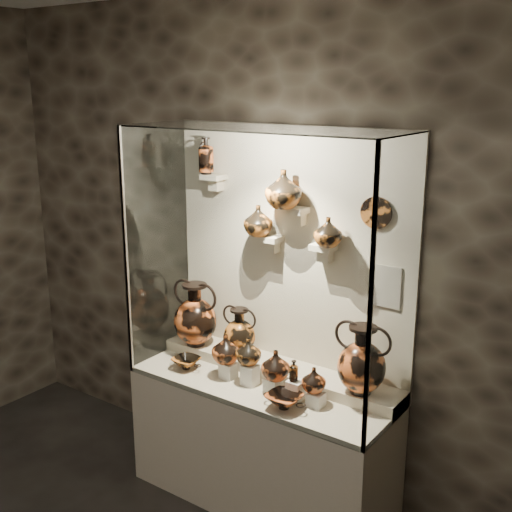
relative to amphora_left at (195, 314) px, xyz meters
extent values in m
cube|color=black|center=(0.63, 0.21, 0.48)|extent=(5.00, 0.02, 3.20)
cube|color=beige|center=(0.63, -0.11, -0.72)|extent=(1.70, 0.60, 0.80)
cube|color=#BAAA90|center=(0.63, -0.11, -0.31)|extent=(1.68, 0.58, 0.03)
cube|color=#BAAA90|center=(0.63, 0.06, -0.27)|extent=(1.70, 0.25, 0.10)
cube|color=beige|center=(0.63, 0.20, 0.48)|extent=(1.70, 0.03, 1.60)
cube|color=white|center=(0.63, -0.41, 0.48)|extent=(1.70, 0.01, 1.60)
cube|color=white|center=(-0.22, -0.11, 0.48)|extent=(0.01, 0.60, 1.60)
cube|color=white|center=(1.47, -0.11, 0.48)|extent=(0.01, 0.60, 1.60)
cube|color=white|center=(0.63, -0.11, 1.28)|extent=(1.70, 0.60, 0.01)
cube|color=gray|center=(-0.21, -0.40, 0.48)|extent=(0.02, 0.02, 1.60)
cube|color=gray|center=(1.47, -0.40, 0.48)|extent=(0.02, 0.02, 1.60)
cube|color=silver|center=(0.41, -0.16, -0.24)|extent=(0.09, 0.09, 0.10)
cube|color=silver|center=(0.58, -0.16, -0.23)|extent=(0.09, 0.09, 0.13)
cube|color=silver|center=(0.75, -0.16, -0.25)|extent=(0.09, 0.09, 0.09)
cube|color=silver|center=(0.91, -0.16, -0.23)|extent=(0.09, 0.09, 0.12)
cube|color=silver|center=(1.05, -0.16, -0.25)|extent=(0.09, 0.09, 0.08)
cube|color=beige|center=(0.08, 0.13, 0.93)|extent=(0.14, 0.12, 0.04)
cube|color=beige|center=(0.53, 0.13, 0.58)|extent=(0.14, 0.12, 0.04)
cube|color=beige|center=(0.73, 0.13, 0.78)|extent=(0.10, 0.12, 0.04)
cube|color=beige|center=(0.91, 0.13, 0.58)|extent=(0.14, 0.12, 0.04)
imported|color=#D25D28|center=(0.39, -0.16, -0.10)|extent=(0.23, 0.23, 0.19)
imported|color=#BB6321|center=(0.56, -0.15, -0.08)|extent=(0.17, 0.17, 0.17)
imported|color=#D25D28|center=(0.77, -0.16, -0.11)|extent=(0.20, 0.20, 0.18)
imported|color=#D25D28|center=(1.02, -0.15, -0.14)|extent=(0.19, 0.19, 0.15)
imported|color=#BB6321|center=(0.46, 0.08, 0.69)|extent=(0.24, 0.24, 0.19)
imported|color=#BB6321|center=(0.66, 0.07, 0.91)|extent=(0.23, 0.23, 0.23)
imported|color=#BB6321|center=(0.95, 0.09, 0.68)|extent=(0.20, 0.20, 0.17)
cylinder|color=#B66123|center=(1.21, 0.17, 0.81)|extent=(0.18, 0.02, 0.18)
cube|color=beige|center=(1.28, 0.18, 0.39)|extent=(0.19, 0.01, 0.25)
camera|label=1|loc=(2.70, -3.11, 1.52)|focal=45.00mm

